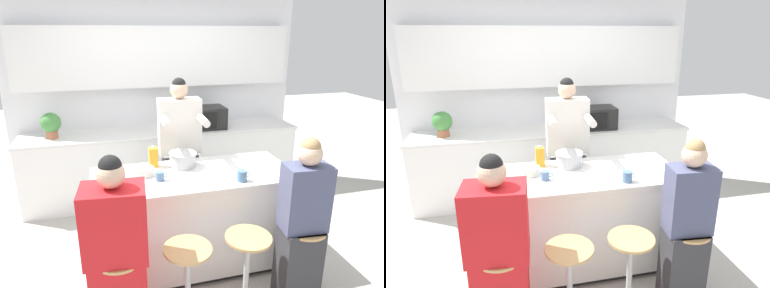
% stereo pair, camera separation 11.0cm
% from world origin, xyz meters
% --- Properties ---
extents(ground_plane, '(16.00, 16.00, 0.00)m').
position_xyz_m(ground_plane, '(0.00, 0.00, 0.00)').
color(ground_plane, '#B2ADA3').
extents(wall_back, '(3.82, 0.22, 2.70)m').
position_xyz_m(wall_back, '(0.00, 1.82, 1.54)').
color(wall_back, white).
rests_on(wall_back, ground_plane).
extents(back_counter, '(3.54, 0.63, 0.92)m').
position_xyz_m(back_counter, '(0.00, 1.52, 0.46)').
color(back_counter, white).
rests_on(back_counter, ground_plane).
extents(kitchen_island, '(1.78, 0.75, 0.94)m').
position_xyz_m(kitchen_island, '(0.00, 0.00, 0.47)').
color(kitchen_island, black).
rests_on(kitchen_island, ground_plane).
extents(bar_stool_center_left, '(0.38, 0.38, 0.67)m').
position_xyz_m(bar_stool_center_left, '(-0.24, -0.69, 0.35)').
color(bar_stool_center_left, tan).
rests_on(bar_stool_center_left, ground_plane).
extents(bar_stool_center_right, '(0.38, 0.38, 0.67)m').
position_xyz_m(bar_stool_center_right, '(0.24, -0.67, 0.35)').
color(bar_stool_center_right, tan).
rests_on(bar_stool_center_right, ground_plane).
extents(bar_stool_rightmost, '(0.38, 0.38, 0.67)m').
position_xyz_m(bar_stool_rightmost, '(0.71, -0.66, 0.35)').
color(bar_stool_rightmost, tan).
rests_on(bar_stool_rightmost, ground_plane).
extents(person_cooking, '(0.46, 0.56, 1.71)m').
position_xyz_m(person_cooking, '(0.00, 0.56, 0.84)').
color(person_cooking, '#383842').
rests_on(person_cooking, ground_plane).
extents(person_wrapped_blanket, '(0.45, 0.33, 1.41)m').
position_xyz_m(person_wrapped_blanket, '(-0.72, -0.67, 0.67)').
color(person_wrapped_blanket, red).
rests_on(person_wrapped_blanket, ground_plane).
extents(person_seated_near, '(0.36, 0.29, 1.41)m').
position_xyz_m(person_seated_near, '(0.69, -0.67, 0.65)').
color(person_seated_near, '#333338').
rests_on(person_seated_near, ground_plane).
extents(cooking_pot, '(0.35, 0.26, 0.13)m').
position_xyz_m(cooking_pot, '(-0.06, 0.19, 1.00)').
color(cooking_pot, '#B7BABC').
rests_on(cooking_pot, kitchen_island).
extents(fruit_bowl, '(0.17, 0.17, 0.07)m').
position_xyz_m(fruit_bowl, '(-0.43, 0.07, 0.97)').
color(fruit_bowl, silver).
rests_on(fruit_bowl, kitchen_island).
extents(coffee_cup_near, '(0.10, 0.07, 0.08)m').
position_xyz_m(coffee_cup_near, '(-0.32, -0.07, 0.97)').
color(coffee_cup_near, '#4C7099').
rests_on(coffee_cup_near, kitchen_island).
extents(coffee_cup_far, '(0.12, 0.09, 0.09)m').
position_xyz_m(coffee_cup_far, '(0.35, -0.26, 0.98)').
color(coffee_cup_far, '#4C7099').
rests_on(coffee_cup_far, kitchen_island).
extents(juice_carton, '(0.08, 0.08, 0.20)m').
position_xyz_m(juice_carton, '(-0.32, 0.26, 1.03)').
color(juice_carton, gold).
rests_on(juice_carton, kitchen_island).
extents(microwave, '(0.53, 0.36, 0.28)m').
position_xyz_m(microwave, '(0.54, 1.48, 1.06)').
color(microwave, black).
rests_on(microwave, back_counter).
extents(potted_plant, '(0.24, 0.24, 0.31)m').
position_xyz_m(potted_plant, '(-1.34, 1.52, 1.09)').
color(potted_plant, '#A86042').
rests_on(potted_plant, back_counter).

